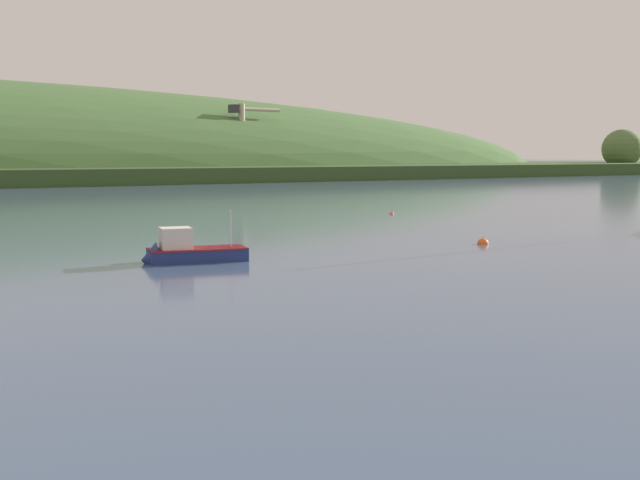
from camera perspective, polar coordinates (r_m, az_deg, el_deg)
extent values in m
sphere|color=#56703D|center=(286.17, 21.16, 6.22)|extent=(13.31, 13.31, 13.31)
cube|color=#4C4C51|center=(200.59, -5.69, 4.77)|extent=(3.81, 3.81, 2.00)
cylinder|color=#BCB293|center=(200.57, -5.72, 7.47)|extent=(1.69, 1.69, 16.87)
cylinder|color=#BCB293|center=(203.37, -4.51, 9.46)|extent=(12.48, 1.27, 0.93)
cube|color=#333338|center=(199.74, -6.31, 9.50)|extent=(2.06, 2.42, 2.02)
cube|color=navy|center=(45.70, -8.93, -1.28)|extent=(5.93, 3.48, 1.14)
cone|color=navy|center=(45.26, -12.39, -1.42)|extent=(1.32, 2.11, 1.96)
cube|color=maroon|center=(45.63, -8.94, -0.62)|extent=(5.94, 3.52, 0.08)
cube|color=silver|center=(45.34, -10.48, 0.13)|extent=(2.06, 1.95, 1.22)
cube|color=#192833|center=(45.20, -11.49, 0.33)|extent=(0.39, 1.37, 0.68)
cylinder|color=#B2B2B7|center=(45.92, -6.54, 0.87)|extent=(0.06, 0.06, 2.16)
sphere|color=#E06675|center=(81.13, 5.26, 1.89)|extent=(0.49, 0.49, 0.49)
cylinder|color=black|center=(81.10, 5.27, 2.09)|extent=(0.04, 0.04, 0.08)
sphere|color=#EA5B19|center=(55.00, 11.80, -0.29)|extent=(0.80, 0.80, 0.80)
cylinder|color=black|center=(54.95, 11.81, 0.17)|extent=(0.04, 0.04, 0.08)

